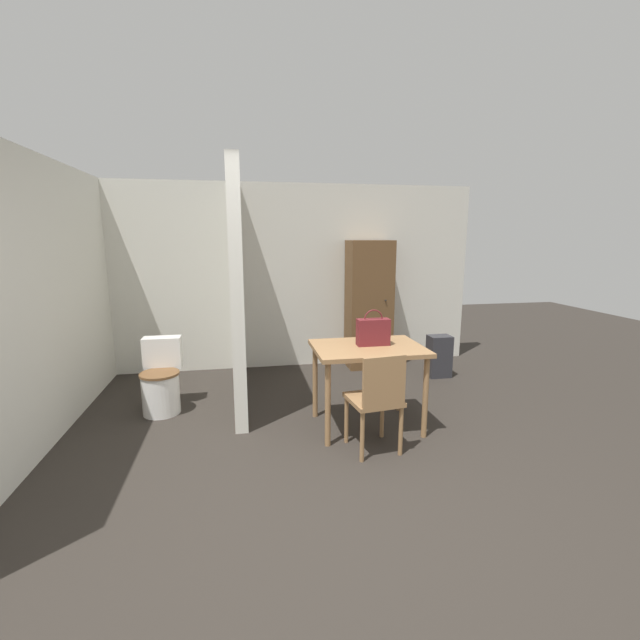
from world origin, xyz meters
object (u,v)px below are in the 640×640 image
(dining_table, at_px, (368,356))
(wooden_chair, at_px, (377,398))
(handbag, at_px, (373,332))
(wooden_cabinet, at_px, (369,305))
(space_heater, at_px, (439,356))
(toilet, at_px, (161,381))

(dining_table, distance_m, wooden_chair, 0.55)
(handbag, bearing_deg, wooden_cabinet, 74.13)
(dining_table, height_order, wooden_cabinet, wooden_cabinet)
(wooden_chair, xyz_separation_m, wooden_cabinet, (0.65, 2.39, 0.39))
(wooden_chair, height_order, handbag, handbag)
(space_heater, bearing_deg, toilet, -171.27)
(wooden_chair, distance_m, handbag, 0.70)
(dining_table, bearing_deg, handbag, 29.29)
(space_heater, bearing_deg, dining_table, -136.79)
(handbag, distance_m, wooden_cabinet, 1.93)
(dining_table, height_order, handbag, handbag)
(dining_table, xyz_separation_m, wooden_cabinet, (0.58, 1.89, 0.18))
(handbag, height_order, space_heater, handbag)
(dining_table, xyz_separation_m, toilet, (-1.99, 0.76, -0.38))
(space_heater, bearing_deg, wooden_chair, -128.75)
(handbag, bearing_deg, toilet, 160.40)
(wooden_chair, height_order, wooden_cabinet, wooden_cabinet)
(toilet, xyz_separation_m, handbag, (2.05, -0.73, 0.61))
(dining_table, height_order, space_heater, dining_table)
(toilet, height_order, space_heater, toilet)
(wooden_cabinet, bearing_deg, wooden_chair, -105.27)
(toilet, height_order, wooden_cabinet, wooden_cabinet)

